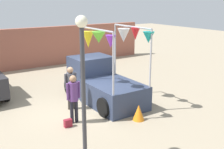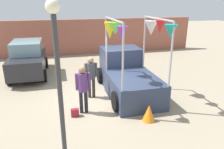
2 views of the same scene
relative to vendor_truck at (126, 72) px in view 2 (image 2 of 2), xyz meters
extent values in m
plane|color=gray|center=(-1.26, -0.59, -0.88)|extent=(60.00, 60.00, 0.00)
cube|color=#2D3851|center=(0.00, -1.02, -0.38)|extent=(1.90, 2.60, 1.00)
cube|color=#2D3851|center=(0.00, 0.98, 0.02)|extent=(1.80, 1.40, 1.80)
cube|color=#8CB2C6|center=(0.00, 0.98, 0.47)|extent=(1.76, 1.37, 0.60)
cylinder|color=black|center=(-0.95, 1.33, -0.50)|extent=(0.22, 0.76, 0.76)
cylinder|color=black|center=(0.95, 1.33, -0.50)|extent=(0.22, 0.76, 0.76)
cylinder|color=black|center=(-0.95, -1.72, -0.50)|extent=(0.22, 0.76, 0.76)
cylinder|color=black|center=(0.95, -1.72, -0.50)|extent=(0.22, 0.76, 0.76)
cylinder|color=#A5A5AD|center=(-0.87, 0.20, 1.26)|extent=(0.07, 0.07, 2.28)
cylinder|color=#A5A5AD|center=(0.87, 0.20, 1.26)|extent=(0.07, 0.07, 2.28)
cylinder|color=#A5A5AD|center=(-0.87, -2.24, 1.26)|extent=(0.07, 0.07, 2.28)
cylinder|color=#A5A5AD|center=(0.87, -2.24, 1.26)|extent=(0.07, 0.07, 2.28)
cylinder|color=#A5A5AD|center=(-0.87, -1.02, 2.40)|extent=(0.07, 2.44, 0.07)
cylinder|color=#A5A5AD|center=(0.87, -1.02, 2.40)|extent=(0.07, 2.44, 0.07)
cone|color=purple|center=(-0.87, -2.07, 2.06)|extent=(0.44, 0.44, 0.45)
cone|color=teal|center=(0.87, -2.07, 2.08)|extent=(0.52, 0.52, 0.44)
cone|color=#66CC33|center=(-0.87, -1.26, 2.12)|extent=(0.69, 0.69, 0.42)
cone|color=red|center=(0.87, -1.26, 2.13)|extent=(0.51, 0.51, 0.50)
cone|color=yellow|center=(-0.87, -0.44, 1.94)|extent=(0.61, 0.61, 0.65)
cone|color=white|center=(0.87, -0.44, 1.98)|extent=(0.74, 0.74, 0.59)
cube|color=#26262B|center=(-4.50, 3.35, -0.11)|extent=(1.70, 4.00, 0.90)
cube|color=#72939E|center=(-4.50, 3.50, 0.67)|extent=(1.50, 2.10, 0.66)
cylinder|color=black|center=(-5.35, 4.60, -0.56)|extent=(0.18, 0.64, 0.64)
cylinder|color=black|center=(-3.65, 4.60, -0.56)|extent=(0.18, 0.64, 0.64)
cylinder|color=black|center=(-5.35, 2.10, -0.56)|extent=(0.18, 0.64, 0.64)
cylinder|color=black|center=(-3.65, 2.10, -0.56)|extent=(0.18, 0.64, 0.64)
cylinder|color=black|center=(-2.23, -1.58, -0.46)|extent=(0.13, 0.13, 0.86)
cylinder|color=black|center=(-2.05, -1.58, -0.46)|extent=(0.13, 0.13, 0.86)
cylinder|color=#593372|center=(-2.14, -1.58, 0.31)|extent=(0.34, 0.34, 0.68)
sphere|color=#997051|center=(-2.14, -1.58, 0.78)|extent=(0.26, 0.26, 0.26)
cylinder|color=#593372|center=(-2.36, -1.58, 0.35)|extent=(0.09, 0.09, 0.61)
cylinder|color=#593372|center=(-1.92, -1.58, 0.35)|extent=(0.09, 0.09, 0.61)
cylinder|color=#2D2823|center=(-1.74, -0.32, -0.46)|extent=(0.13, 0.13, 0.85)
cylinder|color=#2D2823|center=(-1.56, -0.32, -0.46)|extent=(0.13, 0.13, 0.85)
cylinder|color=#3F3F47|center=(-1.65, -0.32, 0.30)|extent=(0.34, 0.34, 0.67)
sphere|color=#997051|center=(-1.65, -0.32, 0.76)|extent=(0.25, 0.25, 0.25)
cylinder|color=#3F3F47|center=(-1.87, -0.32, 0.34)|extent=(0.09, 0.09, 0.60)
cylinder|color=#3F3F47|center=(-1.43, -0.32, 0.34)|extent=(0.09, 0.09, 0.60)
cube|color=maroon|center=(-2.49, -1.78, -0.74)|extent=(0.28, 0.16, 0.28)
cylinder|color=#333338|center=(-2.94, -3.88, 0.96)|extent=(0.12, 0.12, 3.68)
sphere|color=#F2EDCC|center=(-2.94, -3.88, 2.96)|extent=(0.32, 0.32, 0.32)
cube|color=#9E5947|center=(-1.26, 7.65, 0.42)|extent=(18.00, 0.36, 2.60)
cone|color=orange|center=(-0.06, -2.72, -0.58)|extent=(0.61, 0.61, 0.60)
camera|label=1|loc=(-6.25, -10.23, 3.51)|focal=45.00mm
camera|label=2|loc=(-2.91, -8.82, 3.10)|focal=35.00mm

